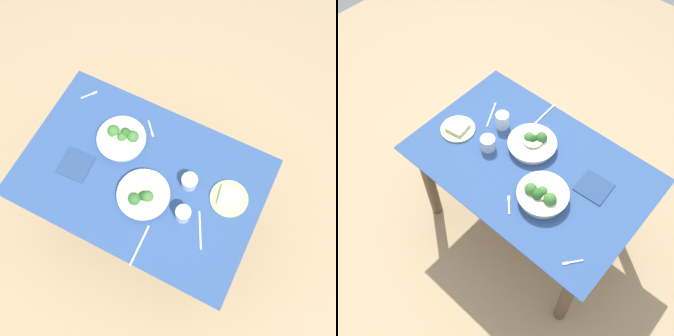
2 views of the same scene
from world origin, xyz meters
TOP-DOWN VIEW (x-y plane):
  - ground_plane at (0.00, 0.00)m, footprint 6.00×6.00m
  - dining_table at (0.00, 0.00)m, footprint 1.26×0.83m
  - broccoli_bowl_far at (-0.18, 0.13)m, footprint 0.26×0.26m
  - broccoli_bowl_near at (0.06, -0.09)m, footprint 0.27×0.27m
  - bread_side_plate at (0.46, 0.09)m, footprint 0.20×0.20m
  - water_glass_center at (0.29, -0.09)m, footprint 0.08×0.08m
  - water_glass_side at (0.24, 0.07)m, footprint 0.08×0.08m
  - fork_by_far_bowl at (-0.08, 0.26)m, footprint 0.08×0.08m
  - fork_by_near_bowl at (-0.49, 0.30)m, footprint 0.07×0.08m
  - table_knife_left at (0.16, -0.32)m, footprint 0.02×0.21m
  - table_knife_right at (0.39, -0.12)m, footprint 0.10×0.18m
  - napkin_folded_upper at (-0.34, -0.10)m, footprint 0.17×0.16m

SIDE VIEW (x-z plane):
  - ground_plane at x=0.00m, z-range 0.00..0.00m
  - dining_table at x=0.00m, z-range 0.24..0.96m
  - table_knife_left at x=0.16m, z-range 0.72..0.73m
  - table_knife_right at x=0.39m, z-range 0.72..0.73m
  - fork_by_far_bowl at x=-0.08m, z-range 0.72..0.73m
  - fork_by_near_bowl at x=-0.49m, z-range 0.72..0.73m
  - napkin_folded_upper at x=-0.34m, z-range 0.72..0.73m
  - bread_side_plate at x=0.46m, z-range 0.72..0.75m
  - broccoli_bowl_near at x=0.06m, z-range 0.71..0.80m
  - broccoli_bowl_far at x=-0.18m, z-range 0.71..0.81m
  - water_glass_side at x=0.24m, z-range 0.72..0.80m
  - water_glass_center at x=0.29m, z-range 0.72..0.82m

